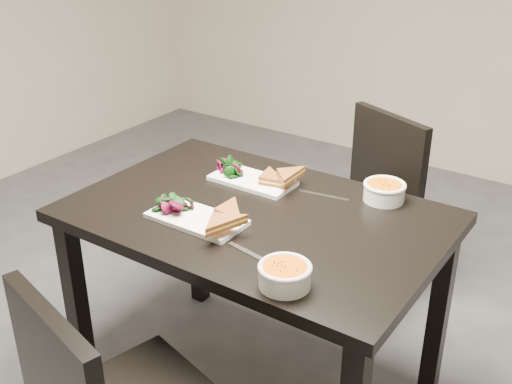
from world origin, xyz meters
TOP-DOWN VIEW (x-y plane):
  - table at (-0.06, 0.09)m, footprint 1.20×0.80m
  - chair_far at (-0.02, 0.87)m, footprint 0.55×0.55m
  - plate_near at (-0.18, -0.07)m, footprint 0.31×0.16m
  - sandwich_near at (-0.11, -0.06)m, footprint 0.16×0.12m
  - salad_near at (-0.28, -0.07)m, footprint 0.10×0.09m
  - soup_bowl_near at (0.24, -0.22)m, footprint 0.14×0.14m
  - cutlery_near at (0.08, -0.14)m, footprint 0.18×0.05m
  - plate_far at (-0.20, 0.27)m, footprint 0.30×0.15m
  - sandwich_far at (-0.13, 0.25)m, footprint 0.17×0.14m
  - salad_far at (-0.30, 0.27)m, footprint 0.09×0.08m
  - soup_bowl_far at (0.25, 0.40)m, footprint 0.14×0.14m
  - cutlery_far at (0.07, 0.31)m, footprint 0.18×0.04m

SIDE VIEW (x-z plane):
  - chair_far at x=-0.02m, z-range 0.06..0.91m
  - table at x=-0.06m, z-range 0.28..1.03m
  - cutlery_near at x=0.08m, z-range 0.75..0.75m
  - cutlery_far at x=0.07m, z-range 0.75..0.75m
  - plate_far at x=-0.20m, z-range 0.75..0.77m
  - plate_near at x=-0.18m, z-range 0.75..0.77m
  - salad_far at x=-0.30m, z-range 0.77..0.81m
  - soup_bowl_far at x=0.25m, z-range 0.75..0.82m
  - soup_bowl_near at x=0.24m, z-range 0.75..0.82m
  - salad_near at x=-0.28m, z-range 0.77..0.81m
  - sandwich_far at x=-0.13m, z-range 0.77..0.81m
  - sandwich_near at x=-0.11m, z-range 0.77..0.82m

